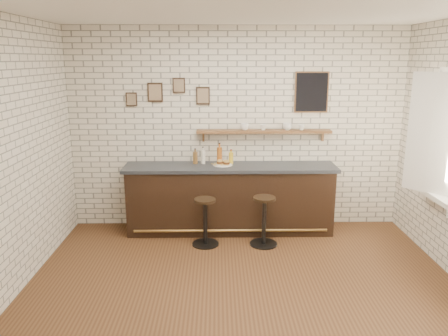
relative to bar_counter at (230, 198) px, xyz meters
The scene contains 18 objects.
ground 1.78m from the bar_counter, 86.51° to the right, with size 5.00×5.00×0.00m, color brown.
bar_counter is the anchor object (origin of this frame).
sandwich_plate 0.52m from the bar_counter, 167.96° to the left, with size 0.28×0.28×0.01m, color white.
ciabatta_sandwich 0.56m from the bar_counter, 166.90° to the left, with size 0.23×0.17×0.07m.
potato_chips 0.53m from the bar_counter, 169.52° to the left, with size 0.26×0.18×0.00m.
bitters_bottle_brown 0.80m from the bar_counter, 165.94° to the left, with size 0.07×0.07×0.23m.
bitters_bottle_white 0.74m from the bar_counter, 162.12° to the left, with size 0.07×0.07×0.26m.
bitters_bottle_amber 0.66m from the bar_counter, 140.27° to the left, with size 0.08×0.08×0.31m.
condiment_bottle_yellow 0.61m from the bar_counter, 83.35° to the left, with size 0.07×0.07×0.21m.
bar_stool_left 0.65m from the bar_counter, 124.44° to the right, with size 0.37×0.37×0.67m.
bar_stool_right 0.72m from the bar_counter, 49.72° to the right, with size 0.39×0.39×0.70m.
wall_shelf 1.11m from the bar_counter, 21.91° to the left, with size 2.00×0.18×0.18m.
shelf_cup_a 1.08m from the bar_counter, 42.64° to the left, with size 0.13×0.13×0.10m, color white.
shelf_cup_b 1.17m from the bar_counter, 22.02° to the left, with size 0.09×0.09×0.09m, color white.
shelf_cup_c 1.36m from the bar_counter, 13.29° to the left, with size 0.13×0.13×0.10m, color white.
shelf_cup_d 1.50m from the bar_counter, 10.68° to the left, with size 0.09×0.09×0.08m, color white.
back_wall_decor 1.60m from the bar_counter, 40.39° to the left, with size 2.96×0.02×0.56m.
window_sill 2.90m from the bar_counter, 29.20° to the right, with size 0.20×1.35×0.06m.
Camera 1 is at (-0.29, -4.50, 2.53)m, focal length 35.00 mm.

